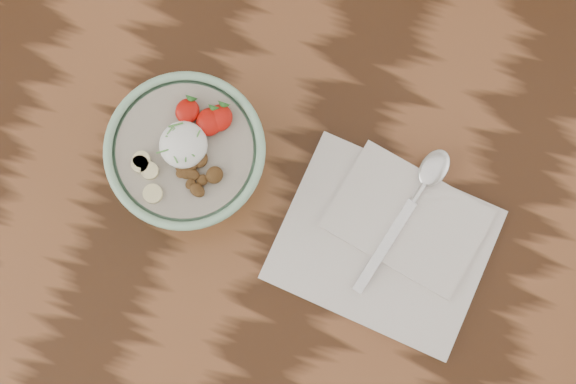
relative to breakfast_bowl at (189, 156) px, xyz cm
name	(u,v)px	position (x,y,z in cm)	size (l,w,h in cm)	color
table	(149,215)	(-5.16, -6.61, -15.21)	(160.00, 90.00, 75.00)	#341B0D
breakfast_bowl	(189,156)	(0.00, 0.00, 0.00)	(17.37, 17.37, 11.77)	#8FC09D
napkin	(389,239)	(24.25, -1.50, -5.31)	(25.37, 21.86, 1.44)	silver
spoon	(422,187)	(26.09, 5.25, -4.05)	(7.24, 19.23, 1.01)	silver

